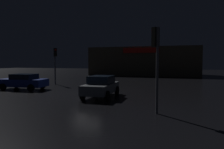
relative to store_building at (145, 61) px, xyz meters
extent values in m
plane|color=black|center=(-1.18, -26.62, -2.73)|extent=(120.00, 120.00, 0.00)
cube|color=brown|center=(0.00, 0.01, 0.00)|extent=(20.70, 9.98, 5.45)
cube|color=red|center=(0.00, -5.13, 1.98)|extent=(6.49, 0.24, 0.89)
cylinder|color=#595B60|center=(-7.61, -21.22, -0.61)|extent=(0.16, 0.16, 4.24)
cube|color=black|center=(-7.49, -21.32, 1.02)|extent=(0.40, 0.41, 0.97)
sphere|color=red|center=(-7.37, -21.43, 1.32)|extent=(0.20, 0.20, 0.20)
sphere|color=black|center=(-7.37, -21.43, 1.02)|extent=(0.20, 0.20, 0.20)
sphere|color=black|center=(-7.37, -21.43, 0.73)|extent=(0.20, 0.20, 0.20)
cylinder|color=#595B60|center=(5.00, -32.04, -0.54)|extent=(0.13, 0.13, 4.37)
cube|color=black|center=(4.88, -31.93, 1.16)|extent=(0.41, 0.41, 0.97)
sphere|color=red|center=(4.76, -31.83, 1.45)|extent=(0.20, 0.20, 0.20)
sphere|color=black|center=(4.76, -31.83, 1.16)|extent=(0.20, 0.20, 0.20)
sphere|color=black|center=(4.76, -31.83, 0.87)|extent=(0.20, 0.20, 0.20)
cube|color=slate|center=(0.60, -28.16, -2.04)|extent=(1.85, 4.12, 0.67)
cube|color=black|center=(0.59, -28.03, -1.42)|extent=(1.64, 2.09, 0.57)
cylinder|color=black|center=(1.51, -29.49, -2.38)|extent=(0.23, 0.70, 0.70)
cylinder|color=black|center=(-0.27, -29.52, -2.38)|extent=(0.23, 0.70, 0.70)
cylinder|color=black|center=(1.46, -26.79, -2.38)|extent=(0.23, 0.70, 0.70)
cylinder|color=black|center=(-0.32, -26.82, -2.38)|extent=(0.23, 0.70, 0.70)
cube|color=navy|center=(-7.94, -26.28, -2.06)|extent=(4.55, 2.13, 0.70)
cube|color=black|center=(-7.80, -26.27, -1.47)|extent=(2.21, 1.79, 0.48)
cylinder|color=black|center=(-9.34, -27.29, -2.41)|extent=(0.65, 0.26, 0.64)
cylinder|color=black|center=(-9.46, -25.45, -2.41)|extent=(0.65, 0.26, 0.64)
cylinder|color=black|center=(-6.42, -27.10, -2.41)|extent=(0.65, 0.26, 0.64)
cylinder|color=black|center=(-6.54, -25.26, -2.41)|extent=(0.65, 0.26, 0.64)
camera|label=1|loc=(5.82, -42.71, -0.09)|focal=33.38mm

